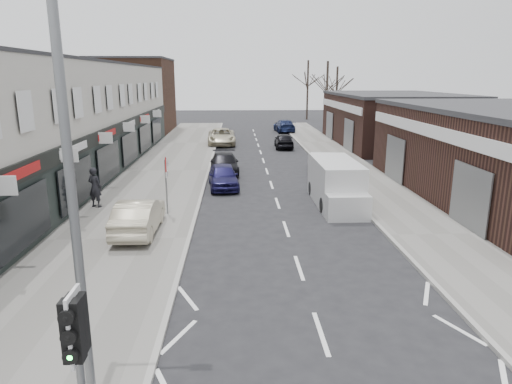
{
  "coord_description": "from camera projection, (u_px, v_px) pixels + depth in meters",
  "views": [
    {
      "loc": [
        -2.05,
        -8.01,
        6.17
      ],
      "look_at": [
        -1.43,
        6.08,
        2.6
      ],
      "focal_mm": 32.0,
      "sensor_mm": 36.0,
      "label": 1
    }
  ],
  "objects": [
    {
      "name": "pavement_left",
      "position": [
        166.0,
        171.0,
        30.36
      ],
      "size": [
        5.5,
        64.0,
        0.12
      ],
      "primitive_type": "cube",
      "color": "slate",
      "rests_on": "ground"
    },
    {
      "name": "pavement_right",
      "position": [
        351.0,
        170.0,
        30.89
      ],
      "size": [
        3.5,
        64.0,
        0.12
      ],
      "primitive_type": "cube",
      "color": "slate",
      "rests_on": "ground"
    },
    {
      "name": "shop_terrace_left",
      "position": [
        41.0,
        123.0,
        26.8
      ],
      "size": [
        8.0,
        41.0,
        7.1
      ],
      "primitive_type": "cube",
      "color": "beige",
      "rests_on": "ground"
    },
    {
      "name": "brick_block_far",
      "position": [
        134.0,
        97.0,
        51.38
      ],
      "size": [
        8.0,
        10.0,
        8.0
      ],
      "primitive_type": "cube",
      "color": "#462B1E",
      "rests_on": "ground"
    },
    {
      "name": "right_unit_far",
      "position": [
        393.0,
        120.0,
        42.27
      ],
      "size": [
        10.0,
        16.0,
        4.5
      ],
      "primitive_type": "cube",
      "color": "#341D17",
      "rests_on": "ground"
    },
    {
      "name": "tree_far_a",
      "position": [
        325.0,
        128.0,
        56.23
      ],
      "size": [
        3.6,
        3.6,
        8.0
      ],
      "primitive_type": null,
      "color": "#382D26",
      "rests_on": "ground"
    },
    {
      "name": "tree_far_b",
      "position": [
        335.0,
        123.0,
        62.14
      ],
      "size": [
        3.6,
        3.6,
        7.5
      ],
      "primitive_type": null,
      "color": "#382D26",
      "rests_on": "ground"
    },
    {
      "name": "tree_far_c",
      "position": [
        307.0,
        119.0,
        67.83
      ],
      "size": [
        3.6,
        3.6,
        8.5
      ],
      "primitive_type": null,
      "color": "#382D26",
      "rests_on": "ground"
    },
    {
      "name": "traffic_light",
      "position": [
        77.0,
        343.0,
        6.63
      ],
      "size": [
        0.28,
        0.6,
        3.1
      ],
      "color": "slate",
      "rests_on": "pavement_left"
    },
    {
      "name": "street_lamp",
      "position": [
        81.0,
        177.0,
        7.26
      ],
      "size": [
        2.23,
        0.22,
        8.0
      ],
      "color": "slate",
      "rests_on": "pavement_left"
    },
    {
      "name": "warning_sign",
      "position": [
        166.0,
        169.0,
        20.22
      ],
      "size": [
        0.12,
        0.8,
        2.7
      ],
      "color": "slate",
      "rests_on": "pavement_left"
    },
    {
      "name": "white_van",
      "position": [
        336.0,
        184.0,
        22.48
      ],
      "size": [
        2.0,
        5.6,
        2.18
      ],
      "rotation": [
        0.0,
        0.0,
        0.0
      ],
      "color": "silver",
      "rests_on": "ground"
    },
    {
      "name": "sedan_on_pavement",
      "position": [
        139.0,
        216.0,
        18.09
      ],
      "size": [
        1.47,
        4.18,
        1.38
      ],
      "primitive_type": "imported",
      "rotation": [
        0.0,
        0.0,
        3.14
      ],
      "color": "#AEA58B",
      "rests_on": "pavement_left"
    },
    {
      "name": "pedestrian",
      "position": [
        95.0,
        187.0,
        21.61
      ],
      "size": [
        0.83,
        0.7,
        1.93
      ],
      "primitive_type": "imported",
      "rotation": [
        0.0,
        0.0,
        2.75
      ],
      "color": "black",
      "rests_on": "pavement_left"
    },
    {
      "name": "parked_car_left_a",
      "position": [
        223.0,
        176.0,
        25.94
      ],
      "size": [
        1.96,
        4.11,
        1.36
      ],
      "primitive_type": "imported",
      "rotation": [
        0.0,
        0.0,
        0.09
      ],
      "color": "#191646",
      "rests_on": "ground"
    },
    {
      "name": "parked_car_left_b",
      "position": [
        224.0,
        164.0,
        29.77
      ],
      "size": [
        2.01,
        4.55,
        1.3
      ],
      "primitive_type": "imported",
      "rotation": [
        0.0,
        0.0,
        0.04
      ],
      "color": "black",
      "rests_on": "ground"
    },
    {
      "name": "parked_car_left_c",
      "position": [
        222.0,
        137.0,
        42.51
      ],
      "size": [
        2.68,
        5.48,
        1.5
      ],
      "primitive_type": "imported",
      "rotation": [
        0.0,
        0.0,
        0.04
      ],
      "color": "#B9B194",
      "rests_on": "ground"
    },
    {
      "name": "parked_car_right_a",
      "position": [
        323.0,
        163.0,
        29.34
      ],
      "size": [
        2.0,
        4.67,
        1.5
      ],
      "primitive_type": "imported",
      "rotation": [
        0.0,
        0.0,
        3.05
      ],
      "color": "silver",
      "rests_on": "ground"
    },
    {
      "name": "parked_car_right_b",
      "position": [
        284.0,
        141.0,
        40.46
      ],
      "size": [
        1.71,
        3.97,
        1.34
      ],
      "primitive_type": "imported",
      "rotation": [
        0.0,
        0.0,
        3.11
      ],
      "color": "black",
      "rests_on": "ground"
    },
    {
      "name": "parked_car_right_c",
      "position": [
        284.0,
        126.0,
        52.3
      ],
      "size": [
        2.28,
        5.01,
        1.42
      ],
      "primitive_type": "imported",
      "rotation": [
        0.0,
        0.0,
        3.2
      ],
      "color": "#161F45",
      "rests_on": "ground"
    }
  ]
}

